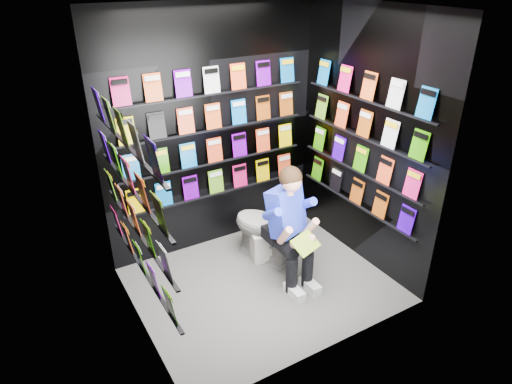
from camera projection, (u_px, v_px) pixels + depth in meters
floor at (261, 284)px, 4.58m from camera, size 2.40×2.40×0.00m
ceiling at (263, 7)px, 3.41m from camera, size 2.40×2.40×0.00m
wall_back at (213, 133)px, 4.77m from camera, size 2.40×0.04×2.60m
wall_front at (335, 214)px, 3.23m from camera, size 2.40×0.04×2.60m
wall_left at (127, 198)px, 3.45m from camera, size 0.04×2.00×2.60m
wall_right at (365, 141)px, 4.54m from camera, size 0.04×2.00×2.60m
comics_back at (214, 133)px, 4.74m from camera, size 2.10×0.06×1.37m
comics_left at (131, 197)px, 3.47m from camera, size 0.06×1.70×1.37m
comics_right at (363, 142)px, 4.53m from camera, size 0.06×1.70×1.37m
toilet at (264, 228)px, 4.86m from camera, size 0.63×0.84×0.73m
longbox at (259, 242)px, 5.01m from camera, size 0.31×0.45×0.30m
longbox_lid at (259, 229)px, 4.93m from camera, size 0.34×0.47×0.03m
reader at (285, 211)px, 4.40m from camera, size 0.69×0.83×1.31m
held_comic at (306, 243)px, 4.20m from camera, size 0.32×0.25×0.12m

